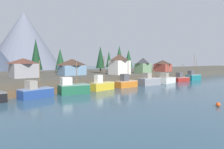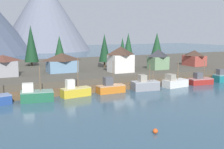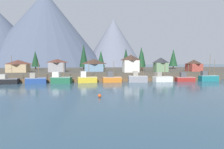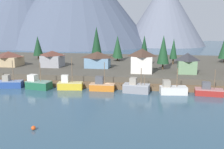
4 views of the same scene
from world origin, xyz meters
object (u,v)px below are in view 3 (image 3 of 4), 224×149
fishing_boat_white (162,78)px  fishing_boat_teal (208,78)px  fishing_boat_black (7,80)px  fishing_boat_orange (112,79)px  fishing_boat_red (185,78)px  house_white (131,63)px  fishing_boat_blue (35,80)px  conifer_near_right (126,57)px  conifer_back_right (35,59)px  house_tan (18,66)px  conifer_mid_right (143,59)px  conifer_near_left (101,59)px  conifer_centre (173,58)px  fishing_boat_green (61,79)px  channel_buoy (100,96)px  house_red (194,65)px  house_grey (57,65)px  conifer_mid_left (84,55)px  conifer_back_left (141,57)px  fishing_boat_grey (137,78)px  fishing_boat_yellow (87,79)px  house_green (161,64)px  house_blue (94,65)px

fishing_boat_white → fishing_boat_teal: bearing=-5.4°
fishing_boat_black → fishing_boat_orange: bearing=-2.6°
fishing_boat_red → house_white: size_ratio=0.92×
fishing_boat_blue → conifer_near_right: (34.20, 25.12, 7.45)m
conifer_near_right → conifer_back_right: conifer_near_right is taller
house_tan → conifer_mid_right: bearing=13.0°
conifer_near_left → conifer_near_right: conifer_near_right is taller
conifer_mid_right → conifer_centre: bearing=20.2°
fishing_boat_teal → conifer_mid_right: 35.90m
fishing_boat_green → channel_buoy: size_ratio=9.86×
fishing_boat_blue → house_red: 65.36m
fishing_boat_blue → fishing_boat_red: bearing=-9.8°
fishing_boat_black → house_grey: (12.54, 20.11, 4.12)m
fishing_boat_white → conifer_near_left: conifer_near_left is taller
conifer_mid_left → conifer_back_left: (25.64, -19.50, -0.98)m
fishing_boat_grey → conifer_mid_right: (11.04, 32.40, 6.73)m
house_grey → fishing_boat_grey: bearing=-34.7°
house_grey → conifer_back_left: bearing=1.1°
fishing_boat_orange → fishing_boat_red: bearing=-2.1°
house_white → conifer_centre: 39.15m
conifer_mid_left → fishing_boat_black: bearing=-120.0°
channel_buoy → house_tan: bearing=123.7°
fishing_boat_orange → fishing_boat_red: 25.66m
conifer_back_right → fishing_boat_red: bearing=-32.3°
conifer_near_right → conifer_back_right: bearing=163.9°
fishing_boat_blue → fishing_boat_teal: bearing=-9.7°
fishing_boat_grey → fishing_boat_red: size_ratio=1.01×
house_grey → house_white: bearing=-12.1°
conifer_near_right → conifer_mid_left: 24.82m
conifer_back_right → conifer_centre: 72.55m
conifer_mid_left → fishing_boat_grey: bearing=-65.3°
fishing_boat_yellow → fishing_boat_orange: 8.35m
fishing_boat_blue → conifer_mid_right: bearing=26.1°
conifer_mid_right → conifer_back_left: 12.14m
fishing_boat_black → house_tan: bearing=94.6°
fishing_boat_orange → house_green: (22.31, 13.82, 4.33)m
fishing_boat_red → house_tan: 64.67m
fishing_boat_orange → fishing_boat_grey: 8.71m
fishing_boat_white → conifer_centre: size_ratio=0.61×
conifer_near_left → conifer_mid_right: conifer_near_left is taller
house_blue → fishing_boat_blue: bearing=-133.1°
fishing_boat_yellow → fishing_boat_red: size_ratio=1.27×
fishing_boat_grey → house_blue: house_blue is taller
conifer_mid_left → conifer_mid_right: size_ratio=1.45×
fishing_boat_black → conifer_back_right: 38.12m
fishing_boat_black → conifer_mid_right: (52.88, 32.23, 6.88)m
house_red → conifer_centre: conifer_centre is taller
fishing_boat_green → fishing_boat_teal: 51.21m
house_red → house_green: bearing=-171.1°
house_green → conifer_centre: conifer_centre is taller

